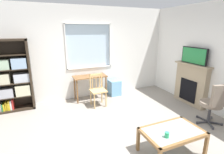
% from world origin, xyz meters
% --- Properties ---
extents(ground, '(6.34, 5.50, 0.02)m').
position_xyz_m(ground, '(0.00, 0.00, -0.01)').
color(ground, gray).
extents(wall_back_with_window, '(5.34, 0.15, 2.79)m').
position_xyz_m(wall_back_with_window, '(-0.01, 2.25, 1.37)').
color(wall_back_with_window, silver).
rests_on(wall_back_with_window, ground).
extents(wall_right, '(0.12, 4.70, 2.79)m').
position_xyz_m(wall_right, '(2.73, 0.00, 1.39)').
color(wall_right, silver).
rests_on(wall_right, ground).
extents(bookshelf, '(0.90, 0.38, 1.89)m').
position_xyz_m(bookshelf, '(-2.04, 2.01, 0.89)').
color(bookshelf, '#2D2319').
rests_on(bookshelf, ground).
extents(desk_under_window, '(1.00, 0.47, 0.75)m').
position_xyz_m(desk_under_window, '(0.00, 1.90, 0.63)').
color(desk_under_window, brown).
rests_on(desk_under_window, ground).
extents(wooden_chair, '(0.43, 0.41, 0.90)m').
position_xyz_m(wooden_chair, '(0.07, 1.39, 0.46)').
color(wooden_chair, tan).
rests_on(wooden_chair, ground).
extents(plastic_drawer_unit, '(0.35, 0.40, 0.50)m').
position_xyz_m(plastic_drawer_unit, '(0.83, 1.95, 0.25)').
color(plastic_drawer_unit, '#72ADDB').
rests_on(plastic_drawer_unit, ground).
extents(fireplace, '(0.26, 1.12, 1.18)m').
position_xyz_m(fireplace, '(2.57, 0.45, 0.59)').
color(fireplace, tan).
rests_on(fireplace, ground).
extents(tv, '(0.06, 0.82, 0.46)m').
position_xyz_m(tv, '(2.56, 0.45, 1.41)').
color(tv, black).
rests_on(tv, fireplace).
extents(office_chair, '(0.58, 0.60, 1.00)m').
position_xyz_m(office_chair, '(2.10, -0.64, 0.55)').
color(office_chair, '#7A6B5B').
rests_on(office_chair, ground).
extents(coffee_table, '(1.03, 0.64, 0.45)m').
position_xyz_m(coffee_table, '(0.60, -1.02, 0.39)').
color(coffee_table, '#8C9E99').
rests_on(coffee_table, ground).
extents(sippy_cup, '(0.07, 0.07, 0.09)m').
position_xyz_m(sippy_cup, '(0.38, -1.13, 0.50)').
color(sippy_cup, '#33B770').
rests_on(sippy_cup, coffee_table).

